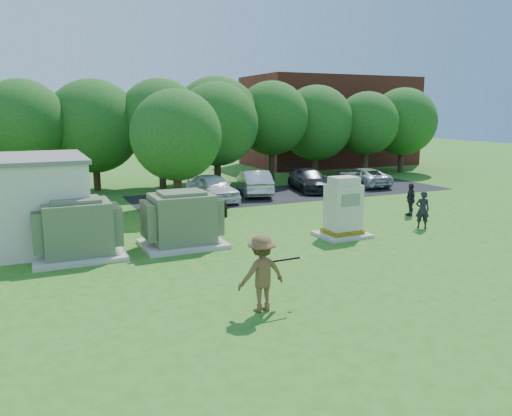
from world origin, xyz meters
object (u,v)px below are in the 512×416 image
person_walking_right (410,200)px  car_dark (309,180)px  generator_cabinet (343,211)px  car_silver_a (254,182)px  person_by_generator (422,210)px  car_silver_b (362,177)px  car_white (212,188)px  picnic_table (207,207)px  transformer_right (182,220)px  transformer_left (77,230)px  batter (261,273)px

person_walking_right → car_dark: 8.68m
generator_cabinet → car_silver_a: bearing=85.1°
person_by_generator → car_silver_b: size_ratio=0.36×
generator_cabinet → car_white: size_ratio=0.55×
car_silver_a → car_dark: size_ratio=0.98×
person_walking_right → person_by_generator: bearing=-9.3°
picnic_table → car_dark: bearing=29.2°
car_silver_a → generator_cabinet: bearing=99.6°
transformer_right → generator_cabinet: (6.26, -1.31, 0.09)m
picnic_table → person_walking_right: size_ratio=1.08×
transformer_left → person_walking_right: bearing=2.7°
generator_cabinet → car_white: 10.04m
generator_cabinet → car_dark: generator_cabinet is taller
transformer_right → generator_cabinet: bearing=-11.8°
car_white → batter: bearing=-109.6°
car_silver_b → person_walking_right: bearing=69.2°
transformer_left → car_white: size_ratio=0.68×
person_walking_right → car_dark: bearing=-155.4°
generator_cabinet → person_by_generator: size_ratio=1.50×
transformer_left → car_silver_a: (10.88, 9.38, -0.22)m
person_walking_right → car_silver_b: bearing=178.5°
person_by_generator → transformer_left: bearing=23.8°
generator_cabinet → car_dark: bearing=66.1°
batter → transformer_right: bearing=-93.7°
picnic_table → car_dark: car_dark is taller
car_dark → person_by_generator: bearing=-81.8°
generator_cabinet → person_by_generator: (3.93, -0.21, -0.25)m
car_dark → car_white: bearing=-160.3°
car_white → car_silver_a: bearing=11.9°
picnic_table → person_walking_right: 9.77m
person_by_generator → generator_cabinet: bearing=26.9°
person_by_generator → car_white: person_by_generator is taller
generator_cabinet → picnic_table: (-3.68, 5.98, -0.60)m
person_by_generator → car_silver_b: 12.17m
picnic_table → car_silver_b: (12.63, 4.89, 0.16)m
transformer_right → car_silver_a: bearing=52.6°
transformer_left → generator_cabinet: generator_cabinet is taller
picnic_table → car_white: (1.61, 3.83, 0.30)m
picnic_table → car_white: car_white is taller
car_dark → car_silver_b: 4.21m
person_by_generator → car_silver_a: (-3.01, 10.91, -0.06)m
car_silver_a → car_silver_b: (8.03, 0.18, -0.13)m
transformer_right → car_silver_b: transformer_right is taller
transformer_right → car_silver_b: 17.97m
person_by_generator → car_silver_a: person_by_generator is taller
person_walking_right → car_silver_b: 9.59m
car_dark → car_silver_b: car_dark is taller
generator_cabinet → person_by_generator: bearing=-3.1°
picnic_table → car_white: size_ratio=0.39×
batter → car_white: bearing=-109.3°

